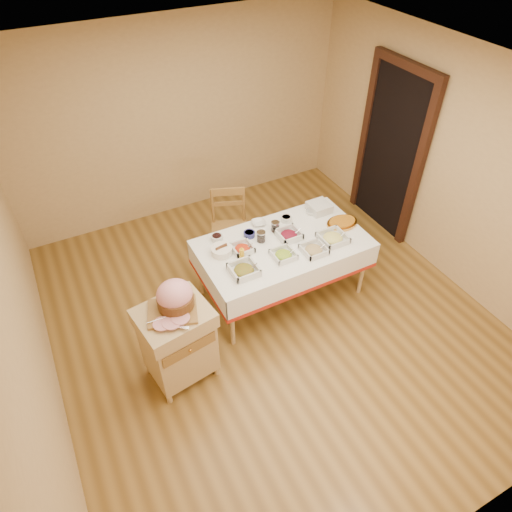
{
  "coord_description": "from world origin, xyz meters",
  "views": [
    {
      "loc": [
        -1.7,
        -2.91,
        3.9
      ],
      "look_at": [
        -0.08,
        0.2,
        0.8
      ],
      "focal_mm": 32.0,
      "sensor_mm": 36.0,
      "label": 1
    }
  ],
  "objects": [
    {
      "name": "room_shell",
      "position": [
        0.0,
        0.0,
        1.3
      ],
      "size": [
        5.0,
        5.0,
        5.0
      ],
      "color": "brown",
      "rests_on": "ground"
    },
    {
      "name": "doorway",
      "position": [
        2.2,
        0.9,
        1.11
      ],
      "size": [
        0.09,
        1.1,
        2.2
      ],
      "color": "black",
      "rests_on": "ground"
    },
    {
      "name": "dining_table",
      "position": [
        0.3,
        0.3,
        0.6
      ],
      "size": [
        1.82,
        1.02,
        0.76
      ],
      "color": "tan",
      "rests_on": "ground"
    },
    {
      "name": "butcher_cart",
      "position": [
        -1.12,
        -0.22,
        0.51
      ],
      "size": [
        0.7,
        0.61,
        0.89
      ],
      "color": "tan",
      "rests_on": "ground"
    },
    {
      "name": "dining_chair",
      "position": [
        0.03,
        1.11,
        0.5
      ],
      "size": [
        0.56,
        0.55,
        0.97
      ],
      "color": "olive",
      "rests_on": "ground"
    },
    {
      "name": "ham_on_board",
      "position": [
        -1.07,
        -0.18,
        1.02
      ],
      "size": [
        0.45,
        0.43,
        0.3
      ],
      "color": "olive",
      "rests_on": "butcher_cart"
    },
    {
      "name": "serving_dish_a",
      "position": [
        -0.28,
        0.08,
        0.8
      ],
      "size": [
        0.27,
        0.27,
        0.12
      ],
      "color": "silver",
      "rests_on": "dining_table"
    },
    {
      "name": "serving_dish_b",
      "position": [
        0.19,
        0.1,
        0.79
      ],
      "size": [
        0.23,
        0.23,
        0.09
      ],
      "color": "silver",
      "rests_on": "dining_table"
    },
    {
      "name": "serving_dish_c",
      "position": [
        0.51,
        0.02,
        0.79
      ],
      "size": [
        0.24,
        0.24,
        0.1
      ],
      "color": "silver",
      "rests_on": "dining_table"
    },
    {
      "name": "serving_dish_d",
      "position": [
        0.79,
        0.09,
        0.79
      ],
      "size": [
        0.28,
        0.28,
        0.11
      ],
      "color": "silver",
      "rests_on": "dining_table"
    },
    {
      "name": "serving_dish_e",
      "position": [
        -0.15,
        0.38,
        0.79
      ],
      "size": [
        0.22,
        0.21,
        0.1
      ],
      "color": "silver",
      "rests_on": "dining_table"
    },
    {
      "name": "serving_dish_f",
      "position": [
        0.4,
        0.35,
        0.8
      ],
      "size": [
        0.25,
        0.24,
        0.12
      ],
      "color": "silver",
      "rests_on": "dining_table"
    },
    {
      "name": "small_bowl_left",
      "position": [
        -0.31,
        0.67,
        0.79
      ],
      "size": [
        0.13,
        0.13,
        0.06
      ],
      "color": "silver",
      "rests_on": "dining_table"
    },
    {
      "name": "small_bowl_mid",
      "position": [
        0.03,
        0.57,
        0.79
      ],
      "size": [
        0.13,
        0.13,
        0.05
      ],
      "color": "navy",
      "rests_on": "dining_table"
    },
    {
      "name": "small_bowl_right",
      "position": [
        0.52,
        0.62,
        0.79
      ],
      "size": [
        0.12,
        0.12,
        0.06
      ],
      "color": "silver",
      "rests_on": "dining_table"
    },
    {
      "name": "bowl_white_imported",
      "position": [
        0.22,
        0.71,
        0.78
      ],
      "size": [
        0.18,
        0.18,
        0.04
      ],
      "primitive_type": "imported",
      "rotation": [
        0.0,
        0.0,
        -0.2
      ],
      "color": "silver",
      "rests_on": "dining_table"
    },
    {
      "name": "bowl_small_imported",
      "position": [
        0.87,
        0.61,
        0.78
      ],
      "size": [
        0.17,
        0.17,
        0.04
      ],
      "primitive_type": "imported",
      "rotation": [
        0.0,
        0.0,
        -0.27
      ],
      "color": "silver",
      "rests_on": "dining_table"
    },
    {
      "name": "preserve_jar_left",
      "position": [
        0.1,
        0.43,
        0.82
      ],
      "size": [
        0.1,
        0.1,
        0.12
      ],
      "color": "silver",
      "rests_on": "dining_table"
    },
    {
      "name": "preserve_jar_right",
      "position": [
        0.32,
        0.52,
        0.81
      ],
      "size": [
        0.1,
        0.1,
        0.12
      ],
      "color": "silver",
      "rests_on": "dining_table"
    },
    {
      "name": "mustard_bottle",
      "position": [
        -0.21,
        0.27,
        0.83
      ],
      "size": [
        0.05,
        0.05,
        0.16
      ],
      "color": "gold",
      "rests_on": "dining_table"
    },
    {
      "name": "bread_basket",
      "position": [
        -0.36,
        0.44,
        0.8
      ],
      "size": [
        0.22,
        0.22,
        0.1
      ],
      "color": "white",
      "rests_on": "dining_table"
    },
    {
      "name": "plate_stack",
      "position": [
        0.96,
        0.61,
        0.81
      ],
      "size": [
        0.24,
        0.24,
        0.1
      ],
      "color": "silver",
      "rests_on": "dining_table"
    },
    {
      "name": "brass_platter",
      "position": [
        1.05,
        0.28,
        0.78
      ],
      "size": [
        0.37,
        0.27,
        0.05
      ],
      "color": "gold",
      "rests_on": "dining_table"
    }
  ]
}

